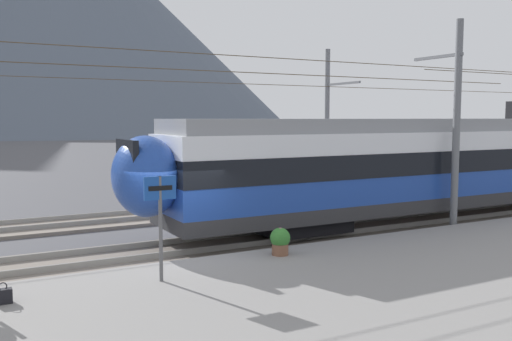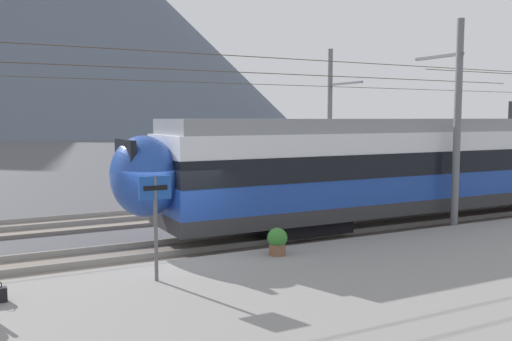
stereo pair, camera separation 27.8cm
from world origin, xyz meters
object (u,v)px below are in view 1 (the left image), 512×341
Objects in this scene: catenary_mast_mid at (453,121)px; handbag_beside_passenger at (3,296)px; catenary_mast_far_side at (329,119)px; potted_plant_by_shelter at (280,240)px; platform_sign at (160,205)px; train_near_platform at (447,162)px.

handbag_beside_passenger is at bearing -172.28° from catenary_mast_mid.
catenary_mast_far_side is 14.59m from potted_plant_by_shelter.
catenary_mast_far_side is 17.29m from platform_sign.
train_near_platform is at bearing 46.42° from catenary_mast_mid.
catenary_mast_far_side reaches higher than catenary_mast_mid.
catenary_mast_mid is at bearing 7.72° from handbag_beside_passenger.
catenary_mast_mid is 11.14m from platform_sign.
platform_sign is (-12.76, -11.53, -1.80)m from catenary_mast_far_side.
potted_plant_by_shelter is at bearing 6.28° from handbag_beside_passenger.
handbag_beside_passenger is (-15.86, -11.50, -3.32)m from catenary_mast_far_side.
platform_sign is at bearing -169.95° from catenary_mast_mid.
catenary_mast_mid reaches higher than train_near_platform.
catenary_mast_far_side is at bearing 49.13° from potted_plant_by_shelter.
potted_plant_by_shelter is at bearing -162.45° from train_near_platform.
catenary_mast_far_side is 60.40× the size of potted_plant_by_shelter.
potted_plant_by_shelter is at bearing 12.33° from platform_sign.
train_near_platform is 12.94m from platform_sign.
catenary_mast_mid is 18.75× the size of platform_sign.
platform_sign is 5.53× the size of handbag_beside_passenger.
train_near_platform is 8.10m from catenary_mast_far_side.
handbag_beside_passenger is 6.58m from potted_plant_by_shelter.
platform_sign is at bearing -163.86° from train_near_platform.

